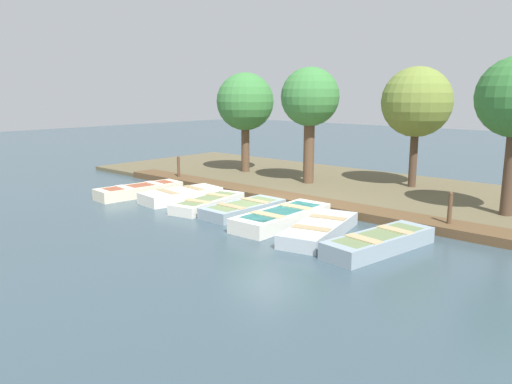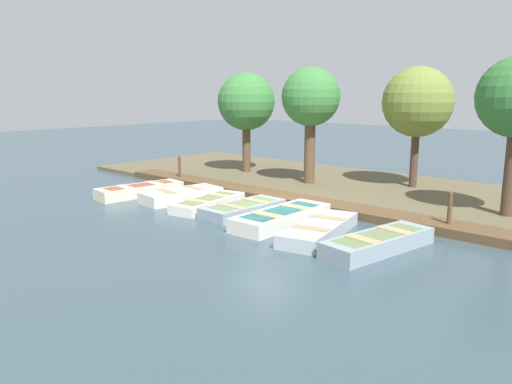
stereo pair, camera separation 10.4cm
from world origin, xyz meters
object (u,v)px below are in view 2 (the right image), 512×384
(rowboat_3, at_px, (243,208))
(park_tree_far_left, at_px, (246,102))
(mooring_post_far, at_px, (450,212))
(park_tree_center, at_px, (418,103))
(rowboat_1, at_px, (181,195))
(rowboat_4, at_px, (281,217))
(rowboat_2, at_px, (208,203))
(mooring_post_near, at_px, (180,169))
(park_tree_left, at_px, (311,99))
(rowboat_5, at_px, (319,229))
(rowboat_0, at_px, (140,190))
(rowboat_6, at_px, (378,242))

(rowboat_3, relative_size, park_tree_far_left, 0.61)
(mooring_post_far, height_order, park_tree_center, park_tree_center)
(rowboat_1, height_order, park_tree_far_left, park_tree_far_left)
(rowboat_4, relative_size, mooring_post_far, 3.01)
(rowboat_1, height_order, rowboat_2, rowboat_1)
(rowboat_4, xyz_separation_m, mooring_post_near, (-2.39, -7.52, 0.36))
(rowboat_2, relative_size, park_tree_left, 0.65)
(park_tree_center, bearing_deg, rowboat_4, -4.82)
(rowboat_3, distance_m, rowboat_5, 3.22)
(rowboat_4, distance_m, rowboat_5, 1.50)
(rowboat_2, relative_size, rowboat_4, 0.90)
(rowboat_2, bearing_deg, rowboat_0, -93.91)
(rowboat_0, bearing_deg, rowboat_2, 102.63)
(rowboat_2, bearing_deg, mooring_post_near, -128.84)
(rowboat_2, relative_size, rowboat_5, 0.89)
(rowboat_4, xyz_separation_m, park_tree_far_left, (-5.71, -6.76, 3.09))
(rowboat_4, distance_m, mooring_post_near, 7.90)
(rowboat_2, relative_size, mooring_post_near, 2.70)
(rowboat_4, bearing_deg, rowboat_3, -97.72)
(rowboat_5, height_order, park_tree_far_left, park_tree_far_left)
(park_tree_left, bearing_deg, rowboat_4, 28.62)
(rowboat_3, relative_size, mooring_post_near, 2.50)
(rowboat_1, height_order, mooring_post_far, mooring_post_far)
(mooring_post_far, relative_size, park_tree_center, 0.24)
(park_tree_far_left, height_order, park_tree_center, park_tree_center)
(rowboat_4, height_order, mooring_post_near, mooring_post_near)
(rowboat_3, bearing_deg, mooring_post_far, 112.59)
(rowboat_5, bearing_deg, mooring_post_near, -119.67)
(park_tree_center, bearing_deg, rowboat_0, -42.96)
(rowboat_1, bearing_deg, mooring_post_far, 112.35)
(mooring_post_far, bearing_deg, park_tree_left, -112.89)
(rowboat_4, relative_size, park_tree_far_left, 0.74)
(park_tree_left, height_order, park_tree_center, park_tree_left)
(park_tree_left, bearing_deg, park_tree_far_left, -96.58)
(rowboat_1, height_order, rowboat_4, rowboat_4)
(rowboat_6, bearing_deg, park_tree_center, -151.53)
(mooring_post_far, relative_size, park_tree_far_left, 0.25)
(rowboat_2, bearing_deg, park_tree_left, 166.48)
(rowboat_4, xyz_separation_m, mooring_post_far, (-2.39, 3.93, 0.36))
(mooring_post_far, bearing_deg, rowboat_5, -43.05)
(park_tree_far_left, xyz_separation_m, park_tree_left, (0.45, 3.88, 0.20))
(rowboat_2, distance_m, rowboat_4, 3.16)
(rowboat_1, xyz_separation_m, rowboat_3, (-0.06, 2.96, -0.03))
(rowboat_1, relative_size, park_tree_far_left, 0.64)
(rowboat_1, xyz_separation_m, rowboat_5, (0.36, 6.15, -0.02))
(rowboat_1, bearing_deg, rowboat_2, 93.72)
(rowboat_0, relative_size, park_tree_far_left, 0.71)
(mooring_post_near, bearing_deg, mooring_post_far, 90.00)
(rowboat_6, height_order, park_tree_far_left, park_tree_far_left)
(rowboat_0, relative_size, rowboat_3, 1.16)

